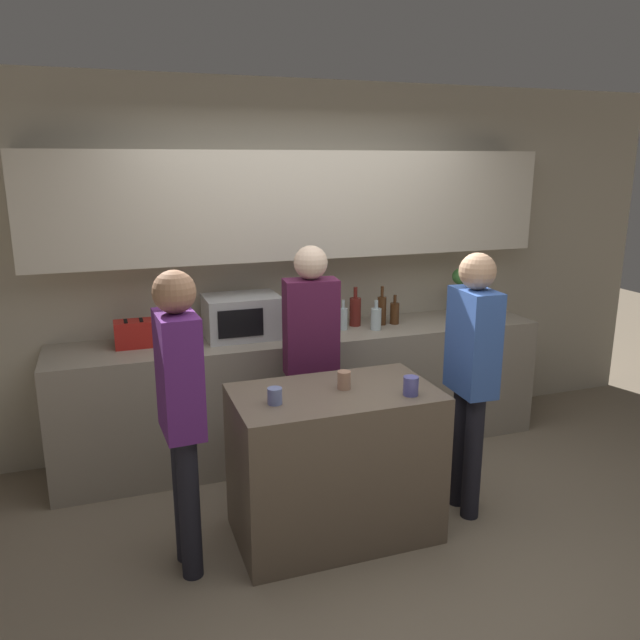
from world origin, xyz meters
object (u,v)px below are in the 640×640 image
object	(u,v)px
bottle_0	(343,318)
cup_1	(344,380)
bottle_3	(382,310)
person_center	(311,348)
cup_0	(411,386)
cup_2	(275,396)
bottle_2	(376,318)
toaster	(134,334)
person_left	(181,400)
person_right	(472,364)
potted_plant	(459,293)
bottle_4	(395,313)
bottle_1	(355,311)
microwave	(242,316)

from	to	relation	value
bottle_0	cup_1	size ratio (longest dim) A/B	2.19
bottle_3	cup_1	size ratio (longest dim) A/B	2.91
bottle_3	person_center	bearing A→B (deg)	-143.57
cup_0	cup_2	distance (m)	0.75
bottle_2	bottle_3	size ratio (longest dim) A/B	0.75
toaster	cup_2	world-z (taller)	toaster
cup_0	cup_1	size ratio (longest dim) A/B	1.02
person_left	person_right	distance (m)	1.70
toaster	person_center	world-z (taller)	person_center
toaster	potted_plant	xyz separation A→B (m)	(2.51, -0.00, 0.11)
bottle_2	potted_plant	bearing A→B (deg)	9.96
bottle_2	cup_2	distance (m)	1.54
potted_plant	bottle_4	size ratio (longest dim) A/B	1.74
bottle_1	potted_plant	bearing A→B (deg)	-1.28
bottle_2	bottle_3	world-z (taller)	bottle_3
cup_1	cup_2	world-z (taller)	cup_1
person_center	bottle_2	bearing A→B (deg)	-140.51
toaster	bottle_4	distance (m)	1.92
potted_plant	bottle_3	size ratio (longest dim) A/B	1.32
bottle_2	microwave	bearing A→B (deg)	172.05
person_center	person_left	bearing A→B (deg)	40.79
potted_plant	bottle_0	distance (m)	1.03
toaster	cup_2	size ratio (longest dim) A/B	2.95
bottle_2	bottle_4	bearing A→B (deg)	27.47
bottle_0	cup_1	bearing A→B (deg)	-111.08
cup_2	person_right	distance (m)	1.22
microwave	potted_plant	distance (m)	1.77
bottle_3	cup_0	distance (m)	1.42
bottle_2	person_right	bearing A→B (deg)	-82.77
bottle_1	bottle_3	distance (m)	0.21
bottle_3	bottle_4	bearing A→B (deg)	-6.76
bottle_3	microwave	bearing A→B (deg)	179.00
bottle_0	person_right	world-z (taller)	person_right
bottle_0	person_right	xyz separation A→B (m)	(0.37, -1.16, -0.03)
bottle_4	cup_1	xyz separation A→B (m)	(-0.86, -1.12, -0.06)
cup_0	person_left	bearing A→B (deg)	173.36
bottle_4	person_right	size ratio (longest dim) A/B	0.14
potted_plant	cup_0	xyz separation A→B (m)	(-1.13, -1.36, -0.17)
bottle_1	toaster	bearing A→B (deg)	-179.29
cup_0	cup_1	distance (m)	0.37
potted_plant	bottle_1	distance (m)	0.89
bottle_0	bottle_1	bearing A→B (deg)	30.62
microwave	toaster	xyz separation A→B (m)	(-0.74, 0.00, -0.06)
bottle_1	bottle_3	xyz separation A→B (m)	(0.20, -0.04, 0.00)
microwave	person_right	size ratio (longest dim) A/B	0.32
cup_2	person_right	bearing A→B (deg)	1.21
bottle_4	person_left	world-z (taller)	person_left
cup_0	cup_1	world-z (taller)	cup_0
bottle_1	cup_1	size ratio (longest dim) A/B	2.91
cup_1	bottle_3	bearing A→B (deg)	56.34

